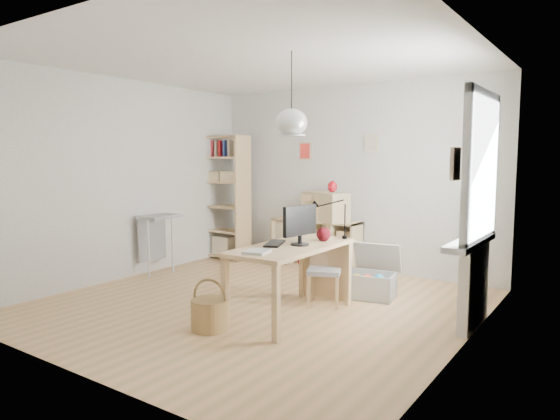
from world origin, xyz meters
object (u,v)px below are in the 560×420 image
Objects in this scene: monitor at (300,223)px; desk at (291,254)px; cube_shelf at (315,247)px; tall_bookshelf at (225,192)px; storage_chest at (371,280)px; drawer_chest at (326,206)px; chair at (325,267)px.

desk is at bearing -132.61° from monitor.
tall_bookshelf is (-1.56, -0.28, 0.79)m from cube_shelf.
desk is 0.34m from monitor.
storage_chest is 1.75m from drawer_chest.
cube_shelf is (-1.02, 2.23, -0.36)m from desk.
chair is 1.01× the size of storage_chest.
cube_shelf is 2.53m from monitor.
chair is at bearing -38.45° from drawer_chest.
chair is 0.78m from monitor.
tall_bookshelf reaches higher than monitor.
cube_shelf is at bearing 114.61° from desk.
drawer_chest is at bearing 130.21° from storage_chest.
monitor is (2.66, -1.89, -0.11)m from tall_bookshelf.
drawer_chest is at bearing 7.77° from tall_bookshelf.
monitor reaches higher than chair.
chair is 1.89m from drawer_chest.
chair is (1.08, -1.64, 0.12)m from cube_shelf.
desk is 3.27m from tall_bookshelf.
desk is 2.03× the size of drawer_chest.
cube_shelf is at bearing 10.19° from tall_bookshelf.
chair is at bearing 84.21° from desk.
cube_shelf is 1.77m from tall_bookshelf.
drawer_chest is (1.76, 0.24, -0.16)m from tall_bookshelf.
cube_shelf is 1.89× the size of chair.
desk is at bearing -37.01° from tall_bookshelf.
drawer_chest reaches higher than desk.
storage_chest is at bearing 71.81° from desk.
cube_shelf reaches higher than storage_chest.
desk is at bearing -117.47° from storage_chest.
desk is 1.07× the size of cube_shelf.
tall_bookshelf is 1.78m from drawer_chest.
tall_bookshelf is 2.70× the size of chair.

